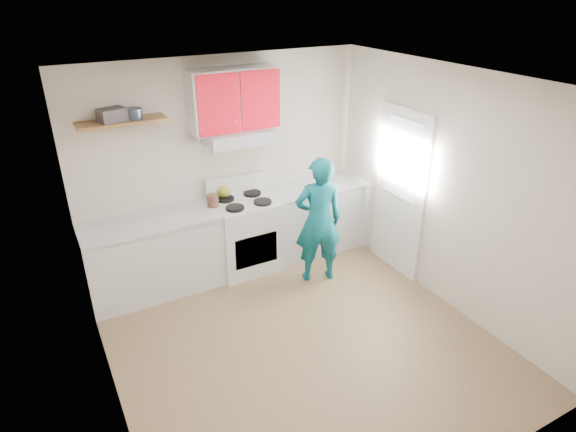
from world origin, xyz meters
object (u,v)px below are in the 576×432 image
stove (245,235)px  tin (133,114)px  person (318,221)px  kettle (224,192)px  crock (213,201)px

stove → tin: 1.99m
person → kettle: bearing=-28.9°
kettle → tin: bearing=168.6°
stove → crock: size_ratio=5.60×
stove → tin: size_ratio=5.17×
stove → kettle: 0.61m
stove → crock: crock is taller
person → tin: bearing=-6.5°
kettle → person: 1.23m
tin → kettle: size_ratio=1.00×
stove → kettle: (-0.17, 0.23, 0.54)m
stove → kettle: bearing=125.3°
crock → tin: bearing=171.8°
tin → kettle: (0.96, 0.07, -1.10)m
kettle → person: person is taller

